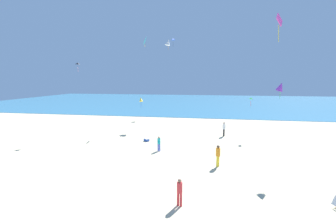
{
  "coord_description": "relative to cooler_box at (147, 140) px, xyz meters",
  "views": [
    {
      "loc": [
        3.77,
        -14.39,
        6.58
      ],
      "look_at": [
        0.0,
        6.6,
        3.65
      ],
      "focal_mm": 25.53,
      "sensor_mm": 36.0,
      "label": 1
    }
  ],
  "objects": [
    {
      "name": "ground_plane",
      "position": [
        2.92,
        0.2,
        -0.14
      ],
      "size": [
        120.0,
        120.0,
        0.0
      ],
      "primitive_type": "plane",
      "color": "beige"
    },
    {
      "name": "ocean_water",
      "position": [
        2.92,
        46.07,
        -0.11
      ],
      "size": [
        120.0,
        60.0,
        0.05
      ],
      "primitive_type": "cube",
      "color": "teal",
      "rests_on": "ground_plane"
    },
    {
      "name": "cooler_box",
      "position": [
        0.0,
        0.0,
        0.0
      ],
      "size": [
        0.69,
        0.69,
        0.27
      ],
      "rotation": [
        0.0,
        0.0,
        5.51
      ],
      "color": "#2D56B7",
      "rests_on": "ground_plane"
    },
    {
      "name": "person_0",
      "position": [
        7.33,
        -6.37,
        0.82
      ],
      "size": [
        0.45,
        0.45,
        1.67
      ],
      "rotation": [
        0.0,
        0.0,
        5.79
      ],
      "color": "yellow",
      "rests_on": "ground_plane"
    },
    {
      "name": "person_1",
      "position": [
        2.08,
        -3.27,
        0.66
      ],
      "size": [
        0.33,
        0.33,
        1.38
      ],
      "rotation": [
        0.0,
        0.0,
        4.5
      ],
      "color": "blue",
      "rests_on": "ground_plane"
    },
    {
      "name": "person_2",
      "position": [
        5.21,
        -12.53,
        0.72
      ],
      "size": [
        0.37,
        0.37,
        1.48
      ],
      "rotation": [
        0.0,
        0.0,
        1.28
      ],
      "color": "red",
      "rests_on": "ground_plane"
    },
    {
      "name": "person_3",
      "position": [
        8.29,
        3.74,
        0.84
      ],
      "size": [
        0.42,
        0.42,
        1.69
      ],
      "rotation": [
        0.0,
        0.0,
        5.99
      ],
      "color": "black",
      "rests_on": "ground_plane"
    },
    {
      "name": "kite_white",
      "position": [
        0.32,
        11.39,
        11.86
      ],
      "size": [
        1.2,
        1.17,
        1.63
      ],
      "rotation": [
        0.0,
        0.0,
        2.23
      ],
      "color": "white"
    },
    {
      "name": "kite_purple",
      "position": [
        11.57,
        -5.95,
        5.92
      ],
      "size": [
        0.82,
        0.82,
        1.21
      ],
      "rotation": [
        0.0,
        0.0,
        0.79
      ],
      "color": "purple"
    },
    {
      "name": "kite_magenta",
      "position": [
        10.57,
        -8.58,
        9.89
      ],
      "size": [
        0.54,
        0.71,
        1.68
      ],
      "rotation": [
        0.0,
        0.0,
        0.64
      ],
      "color": "#DB3DA8"
    },
    {
      "name": "kite_yellow",
      "position": [
        -2.03,
        4.9,
        3.93
      ],
      "size": [
        0.75,
        0.78,
        1.36
      ],
      "rotation": [
        0.0,
        0.0,
        0.66
      ],
      "color": "yellow"
    },
    {
      "name": "kite_teal",
      "position": [
        -2.21,
        7.81,
        11.56
      ],
      "size": [
        0.43,
        1.1,
        1.34
      ],
      "rotation": [
        0.0,
        0.0,
        4.6
      ],
      "color": "#1EADAD"
    },
    {
      "name": "kite_black",
      "position": [
        -8.36,
        1.27,
        8.21
      ],
      "size": [
        0.55,
        0.6,
        1.07
      ],
      "rotation": [
        0.0,
        0.0,
        4.18
      ],
      "color": "black"
    },
    {
      "name": "kite_green",
      "position": [
        11.09,
        3.32,
        4.35
      ],
      "size": [
        0.39,
        0.5,
        0.97
      ],
      "rotation": [
        0.0,
        0.0,
        4.66
      ],
      "color": "green"
    },
    {
      "name": "kite_blue",
      "position": [
        -0.62,
        21.99,
        13.99
      ],
      "size": [
        0.85,
        0.96,
        1.58
      ],
      "rotation": [
        0.0,
        0.0,
        1.16
      ],
      "color": "blue"
    }
  ]
}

